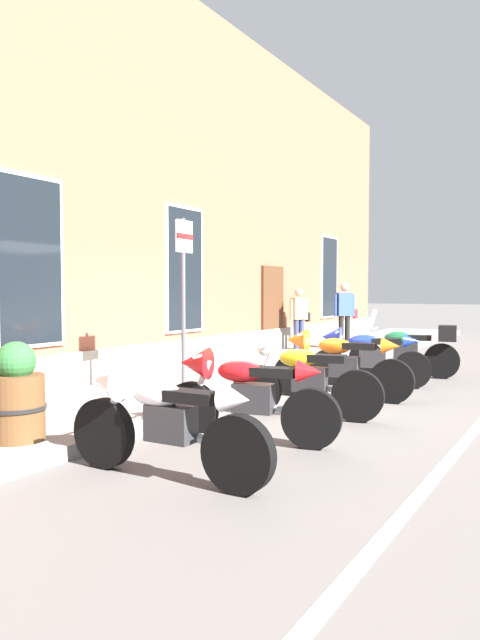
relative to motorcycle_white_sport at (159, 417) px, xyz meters
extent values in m
plane|color=#565451|center=(3.66, 1.10, -0.55)|extent=(140.00, 140.00, 0.00)
cube|color=slate|center=(3.66, 2.44, -0.47)|extent=(32.56, 2.68, 0.15)
cube|color=silver|center=(3.66, -2.10, -0.55)|extent=(32.56, 0.12, 0.01)
cube|color=brown|center=(3.66, 6.58, 3.25)|extent=(26.56, 5.59, 7.60)
cube|color=gray|center=(3.66, 3.74, -0.20)|extent=(26.56, 0.10, 0.70)
cube|color=silver|center=(1.76, 3.76, 1.55)|extent=(1.22, 0.06, 2.52)
cube|color=black|center=(1.76, 3.73, 1.55)|extent=(1.10, 0.03, 2.40)
cube|color=silver|center=(5.56, 3.76, 1.55)|extent=(1.22, 0.06, 2.52)
cube|color=black|center=(5.56, 3.73, 1.55)|extent=(1.10, 0.03, 2.40)
cube|color=#472B19|center=(9.35, 3.75, 0.60)|extent=(1.10, 0.08, 2.30)
cube|color=silver|center=(13.14, 3.76, 1.55)|extent=(1.22, 0.06, 2.52)
cube|color=black|center=(13.14, 3.73, 1.55)|extent=(1.10, 0.03, 2.40)
cylinder|color=black|center=(-0.01, 0.65, -0.22)|extent=(0.13, 0.66, 0.66)
cylinder|color=black|center=(0.01, -0.81, -0.22)|extent=(0.13, 0.66, 0.66)
cylinder|color=silver|center=(-0.01, 0.55, 0.02)|extent=(0.07, 0.30, 0.61)
cube|color=#28282B|center=(0.00, -0.13, -0.04)|extent=(0.23, 0.44, 0.32)
ellipsoid|color=silver|center=(0.00, 0.02, 0.21)|extent=(0.27, 0.52, 0.24)
cube|color=black|center=(0.00, -0.36, 0.22)|extent=(0.23, 0.48, 0.10)
cylinder|color=silver|center=(-0.01, 0.47, 0.38)|extent=(0.62, 0.04, 0.04)
cylinder|color=silver|center=(0.12, -0.43, -0.17)|extent=(0.10, 0.45, 0.09)
cone|color=silver|center=(-0.01, 0.60, 0.28)|extent=(0.36, 0.34, 0.36)
cone|color=silver|center=(0.01, -0.79, 0.24)|extent=(0.24, 0.26, 0.24)
cylinder|color=black|center=(1.33, 0.61, -0.23)|extent=(0.25, 0.66, 0.64)
cylinder|color=black|center=(1.61, -0.76, -0.23)|extent=(0.25, 0.66, 0.64)
cylinder|color=silver|center=(1.35, 0.51, 0.03)|extent=(0.13, 0.32, 0.64)
cube|color=#28282B|center=(1.48, -0.12, -0.05)|extent=(0.30, 0.47, 0.32)
ellipsoid|color=red|center=(1.45, 0.02, 0.24)|extent=(0.36, 0.56, 0.24)
cube|color=black|center=(1.53, -0.35, 0.25)|extent=(0.31, 0.51, 0.10)
cylinder|color=silver|center=(1.37, 0.43, 0.41)|extent=(0.61, 0.16, 0.04)
cylinder|color=silver|center=(1.66, -0.39, -0.18)|extent=(0.18, 0.46, 0.09)
cone|color=red|center=(1.34, 0.56, 0.31)|extent=(0.42, 0.40, 0.36)
cone|color=red|center=(1.60, -0.74, 0.27)|extent=(0.29, 0.30, 0.24)
cylinder|color=black|center=(2.86, 0.60, -0.22)|extent=(0.23, 0.68, 0.67)
cylinder|color=black|center=(3.10, -0.74, -0.22)|extent=(0.23, 0.68, 0.67)
cylinder|color=silver|center=(2.88, 0.50, 0.03)|extent=(0.12, 0.32, 0.63)
cube|color=#28282B|center=(2.99, -0.12, -0.04)|extent=(0.29, 0.47, 0.32)
ellipsoid|color=gold|center=(2.96, 0.03, 0.24)|extent=(0.35, 0.56, 0.24)
cube|color=black|center=(3.03, -0.35, 0.25)|extent=(0.30, 0.51, 0.10)
cylinder|color=silver|center=(2.89, 0.42, 0.41)|extent=(0.62, 0.14, 0.04)
cylinder|color=silver|center=(3.16, -0.40, -0.17)|extent=(0.17, 0.46, 0.09)
sphere|color=silver|center=(2.88, 0.50, 0.34)|extent=(0.18, 0.18, 0.18)
cylinder|color=black|center=(4.41, 0.79, -0.22)|extent=(0.18, 0.67, 0.66)
cylinder|color=black|center=(4.56, -0.75, -0.22)|extent=(0.18, 0.67, 0.66)
cylinder|color=silver|center=(4.42, 0.69, 0.05)|extent=(0.10, 0.33, 0.67)
cube|color=#28282B|center=(4.49, -0.03, -0.04)|extent=(0.26, 0.46, 0.32)
ellipsoid|color=orange|center=(4.48, 0.12, 0.27)|extent=(0.31, 0.54, 0.24)
cube|color=black|center=(4.51, -0.26, 0.28)|extent=(0.27, 0.50, 0.10)
cylinder|color=silver|center=(4.43, 0.61, 0.44)|extent=(0.62, 0.10, 0.04)
cylinder|color=silver|center=(4.64, -0.32, -0.17)|extent=(0.13, 0.46, 0.09)
cone|color=orange|center=(4.41, 0.74, 0.34)|extent=(0.39, 0.37, 0.36)
cone|color=orange|center=(4.56, -0.73, 0.30)|extent=(0.26, 0.28, 0.24)
cylinder|color=black|center=(5.74, 0.74, -0.23)|extent=(0.27, 0.65, 0.64)
cylinder|color=black|center=(6.08, -0.66, -0.23)|extent=(0.27, 0.65, 0.64)
cylinder|color=silver|center=(5.76, 0.64, 0.03)|extent=(0.14, 0.32, 0.64)
cube|color=#28282B|center=(5.92, -0.01, -0.05)|extent=(0.32, 0.48, 0.32)
ellipsoid|color=#192D9E|center=(5.89, 0.14, 0.23)|extent=(0.37, 0.57, 0.24)
cube|color=black|center=(5.98, -0.23, 0.24)|extent=(0.33, 0.52, 0.10)
cylinder|color=silver|center=(5.78, 0.57, 0.40)|extent=(0.61, 0.18, 0.04)
cylinder|color=silver|center=(6.11, -0.27, -0.18)|extent=(0.19, 0.46, 0.09)
cone|color=#192D9E|center=(5.75, 0.69, 0.30)|extent=(0.43, 0.42, 0.36)
cone|color=#192D9E|center=(6.07, -0.64, 0.26)|extent=(0.29, 0.31, 0.24)
cylinder|color=black|center=(7.28, 0.57, -0.22)|extent=(0.23, 0.68, 0.67)
cylinder|color=black|center=(7.52, -0.84, -0.22)|extent=(0.23, 0.68, 0.67)
cylinder|color=silver|center=(7.30, 0.47, 0.02)|extent=(0.12, 0.31, 0.60)
cube|color=#28282B|center=(7.41, -0.18, -0.04)|extent=(0.29, 0.47, 0.32)
ellipsoid|color=#195633|center=(7.38, -0.03, 0.21)|extent=(0.34, 0.56, 0.24)
cube|color=black|center=(7.45, -0.41, 0.22)|extent=(0.30, 0.51, 0.10)
cylinder|color=silver|center=(7.31, 0.39, 0.38)|extent=(0.62, 0.14, 0.04)
cylinder|color=silver|center=(7.58, -0.46, -0.17)|extent=(0.16, 0.46, 0.09)
cube|color=#B2BCC6|center=(7.30, 0.45, 0.56)|extent=(0.38, 0.20, 0.40)
cube|color=black|center=(7.54, -0.94, 0.32)|extent=(0.41, 0.38, 0.30)
cylinder|color=#2D3351|center=(9.79, 3.29, 0.00)|extent=(0.14, 0.14, 0.78)
cylinder|color=#2D3351|center=(9.95, 3.21, 0.00)|extent=(0.14, 0.14, 0.78)
cube|color=tan|center=(9.87, 3.25, 0.66)|extent=(0.45, 0.35, 0.56)
sphere|color=tan|center=(9.87, 3.25, 1.08)|extent=(0.21, 0.21, 0.21)
cylinder|color=tan|center=(9.64, 3.35, 0.64)|extent=(0.09, 0.09, 0.53)
cylinder|color=tan|center=(10.10, 3.15, 0.64)|extent=(0.09, 0.09, 0.53)
cube|color=black|center=(10.17, 3.14, 0.44)|extent=(0.12, 0.14, 0.24)
cylinder|color=black|center=(10.55, 2.35, 0.03)|extent=(0.14, 0.14, 0.86)
cylinder|color=black|center=(10.68, 2.23, 0.03)|extent=(0.14, 0.14, 0.86)
cube|color=#2D478C|center=(10.61, 2.29, 0.77)|extent=(0.43, 0.42, 0.61)
sphere|color=tan|center=(10.61, 2.29, 1.22)|extent=(0.23, 0.23, 0.23)
cylinder|color=#2D478C|center=(10.43, 2.46, 0.74)|extent=(0.09, 0.09, 0.58)
cylinder|color=#2D478C|center=(10.79, 2.12, 0.74)|extent=(0.09, 0.09, 0.58)
cube|color=maroon|center=(10.86, 2.08, 0.52)|extent=(0.14, 0.14, 0.24)
cylinder|color=#4C4C51|center=(2.55, 1.59, 0.86)|extent=(0.06, 0.06, 2.52)
cube|color=white|center=(2.55, 1.57, 1.87)|extent=(0.36, 0.03, 0.44)
cube|color=red|center=(2.55, 1.56, 1.87)|extent=(0.36, 0.01, 0.08)
cylinder|color=brown|center=(-0.14, 1.72, -0.06)|extent=(0.56, 0.56, 0.67)
cylinder|color=black|center=(-0.14, 1.72, -0.06)|extent=(0.59, 0.59, 0.04)
sphere|color=#28602D|center=(-0.14, 1.72, 0.41)|extent=(0.40, 0.40, 0.40)
camera|label=1|loc=(-4.12, -3.28, 1.12)|focal=33.38mm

